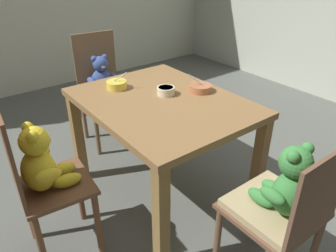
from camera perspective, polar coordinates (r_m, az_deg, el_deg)
The scene contains 8 objects.
ground_plane at distance 2.44m, azimuth -0.95°, elevation -11.73°, with size 5.20×5.20×0.04m.
dining_table at distance 2.08m, azimuth -1.10°, elevation 1.97°, with size 1.12×0.87×0.74m.
teddy_chair_near_front at distance 1.79m, azimuth -21.43°, elevation -7.42°, with size 0.41×0.40×0.95m.
teddy_chair_near_right at distance 1.61m, azimuth 19.87°, elevation -12.06°, with size 0.40×0.42×0.88m.
teddy_chair_near_left at distance 2.87m, azimuth -11.52°, elevation 7.45°, with size 0.42×0.44×0.96m.
porridge_bowl_yellow_near_left at distance 2.22m, azimuth -9.07°, elevation 7.24°, with size 0.14×0.14×0.12m.
porridge_bowl_terracotta_far_center at distance 2.15m, azimuth 5.73°, elevation 6.72°, with size 0.15×0.15×0.12m.
porridge_bowl_cream_center at distance 2.09m, azimuth -0.39°, elevation 6.26°, with size 0.12×0.12×0.05m.
Camera 1 is at (1.49, -1.09, 1.57)m, focal length 34.45 mm.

